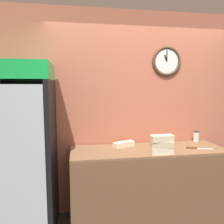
# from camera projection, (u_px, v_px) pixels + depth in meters

# --- Properties ---
(wall_back) EXTENTS (5.20, 0.10, 2.70)m
(wall_back) POSITION_uv_depth(u_px,v_px,m) (141.00, 112.00, 3.02)
(wall_back) COLOR #B7664C
(wall_back) RESTS_ON ground_plane
(prep_counter) EXTENTS (1.91, 0.61, 0.94)m
(prep_counter) POSITION_uv_depth(u_px,v_px,m) (147.00, 185.00, 2.77)
(prep_counter) COLOR brown
(prep_counter) RESTS_ON ground_plane
(beverage_cooler) EXTENTS (0.68, 0.73, 1.96)m
(beverage_cooler) POSITION_uv_depth(u_px,v_px,m) (23.00, 144.00, 2.46)
(beverage_cooler) COLOR black
(beverage_cooler) RESTS_ON ground_plane
(sandwich_stack_bottom) EXTENTS (0.26, 0.10, 0.07)m
(sandwich_stack_bottom) POSITION_uv_depth(u_px,v_px,m) (162.00, 151.00, 2.51)
(sandwich_stack_bottom) COLOR beige
(sandwich_stack_bottom) RESTS_ON prep_counter
(sandwich_stack_middle) EXTENTS (0.26, 0.11, 0.07)m
(sandwich_stack_middle) POSITION_uv_depth(u_px,v_px,m) (162.00, 144.00, 2.51)
(sandwich_stack_middle) COLOR beige
(sandwich_stack_middle) RESTS_ON sandwich_stack_bottom
(sandwich_stack_top) EXTENTS (0.26, 0.12, 0.07)m
(sandwich_stack_top) POSITION_uv_depth(u_px,v_px,m) (162.00, 138.00, 2.50)
(sandwich_stack_top) COLOR beige
(sandwich_stack_top) RESTS_ON sandwich_stack_middle
(sandwich_flat_left) EXTENTS (0.26, 0.20, 0.07)m
(sandwich_flat_left) POSITION_uv_depth(u_px,v_px,m) (163.00, 145.00, 2.74)
(sandwich_flat_left) COLOR beige
(sandwich_flat_left) RESTS_ON prep_counter
(sandwich_flat_right) EXTENTS (0.30, 0.20, 0.06)m
(sandwich_flat_right) POSITION_uv_depth(u_px,v_px,m) (124.00, 144.00, 2.82)
(sandwich_flat_right) COLOR beige
(sandwich_flat_right) RESTS_ON prep_counter
(chefs_knife) EXTENTS (0.32, 0.12, 0.02)m
(chefs_knife) POSITION_uv_depth(u_px,v_px,m) (196.00, 148.00, 2.72)
(chefs_knife) COLOR silver
(chefs_knife) RESTS_ON prep_counter
(condiment_jar) EXTENTS (0.08, 0.08, 0.15)m
(condiment_jar) POSITION_uv_depth(u_px,v_px,m) (196.00, 136.00, 3.07)
(condiment_jar) COLOR silver
(condiment_jar) RESTS_ON prep_counter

